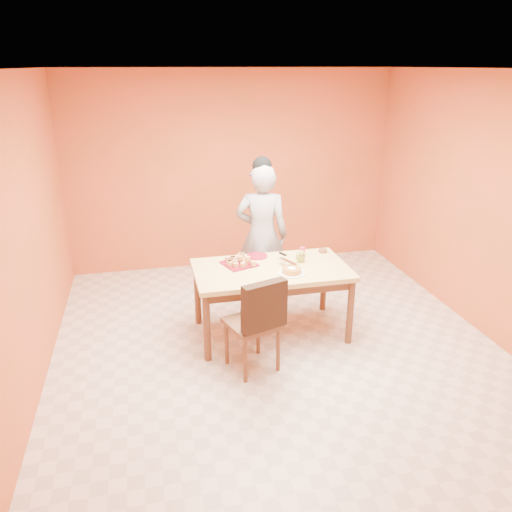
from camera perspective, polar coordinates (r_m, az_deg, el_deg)
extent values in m
plane|color=beige|center=(5.21, 2.61, -10.62)|extent=(5.00, 5.00, 0.00)
plane|color=white|center=(4.43, 3.22, 20.60)|extent=(5.00, 5.00, 0.00)
plane|color=#DE5133|center=(7.01, -2.71, 9.65)|extent=(4.50, 0.00, 4.50)
plane|color=#DE5133|center=(4.60, -25.23, 1.48)|extent=(0.00, 5.00, 5.00)
plane|color=#DE5133|center=(5.67, 25.44, 4.87)|extent=(0.00, 5.00, 5.00)
cube|color=#D0BB6D|center=(5.19, 1.76, -1.61)|extent=(1.60, 0.90, 0.05)
cube|color=brown|center=(5.22, 1.76, -2.37)|extent=(1.48, 0.78, 0.10)
cylinder|color=brown|center=(4.88, -5.63, -8.20)|extent=(0.07, 0.07, 0.71)
cylinder|color=brown|center=(5.57, -6.71, -4.36)|extent=(0.07, 0.07, 0.71)
cylinder|color=brown|center=(5.24, 10.71, -6.33)|extent=(0.07, 0.07, 0.71)
cylinder|color=brown|center=(5.89, 7.75, -2.96)|extent=(0.07, 0.07, 0.71)
imported|color=#97979A|center=(5.88, 0.67, 2.38)|extent=(0.71, 0.56, 1.70)
cube|color=maroon|center=(5.26, -1.93, -0.89)|extent=(0.40, 0.40, 0.02)
cylinder|color=maroon|center=(5.47, 0.13, 0.01)|extent=(0.27, 0.27, 0.01)
cylinder|color=white|center=(5.05, 4.09, -1.95)|extent=(0.33, 0.33, 0.01)
cylinder|color=orange|center=(5.03, 4.10, -1.65)|extent=(0.23, 0.23, 0.04)
cube|color=white|center=(5.19, 3.64, -0.59)|extent=(0.15, 0.26, 0.01)
ellipsoid|color=olive|center=(5.32, 5.12, -0.01)|extent=(0.13, 0.11, 0.13)
cylinder|color=#C41D47|center=(5.53, 5.31, 0.55)|extent=(0.07, 0.07, 0.09)
cylinder|color=#3E2511|center=(5.65, 7.63, 0.59)|extent=(0.11, 0.11, 0.03)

